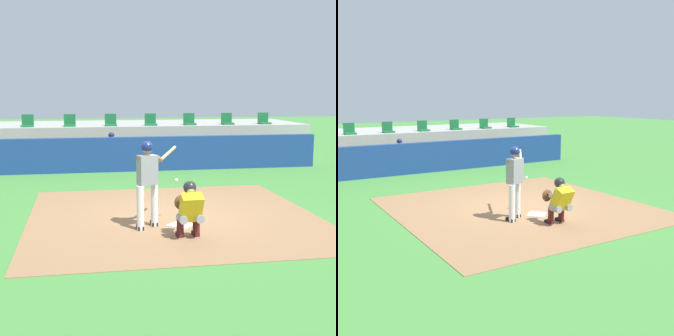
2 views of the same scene
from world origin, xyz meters
The scene contains 15 objects.
ground_plane centered at (0.00, 0.00, 0.00)m, with size 80.00×80.00×0.00m, color #428438.
dirt_infield centered at (0.00, 0.00, 0.01)m, with size 6.40×6.40×0.01m, color #936B47.
home_plate centered at (0.00, -0.80, 0.02)m, with size 0.44×0.44×0.02m, color white.
batter_at_plate centered at (-0.68, -0.83, 1.04)m, with size 1.01×1.14×1.80m.
catcher_crouched centered at (-0.01, -1.69, 0.61)m, with size 0.49×1.75×1.13m.
dugout_wall centered at (0.00, 6.50, 0.60)m, with size 13.00×0.30×1.20m, color navy.
dugout_bench centered at (0.00, 7.50, 0.23)m, with size 11.80×0.44×0.45m, color olive.
dugout_player_1 centered at (-0.91, 7.34, 0.67)m, with size 0.49×0.70×1.30m.
stands_platform centered at (0.00, 10.90, 0.70)m, with size 15.00×4.40×1.40m, color #9E9E99.
stadium_seat_2 centered at (-2.44, 9.38, 1.53)m, with size 0.46×0.46×0.48m.
stadium_seat_3 centered at (-0.81, 9.38, 1.53)m, with size 0.46×0.46×0.48m.
stadium_seat_4 centered at (0.81, 9.38, 1.53)m, with size 0.46×0.46×0.48m.
stadium_seat_5 centered at (2.44, 9.38, 1.53)m, with size 0.46×0.46×0.48m.
stadium_seat_6 centered at (4.06, 9.38, 1.53)m, with size 0.46×0.46×0.48m.
stadium_seat_7 centered at (5.69, 9.38, 1.53)m, with size 0.46×0.46×0.48m.
Camera 2 is at (-6.05, -9.21, 2.98)m, focal length 44.98 mm.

